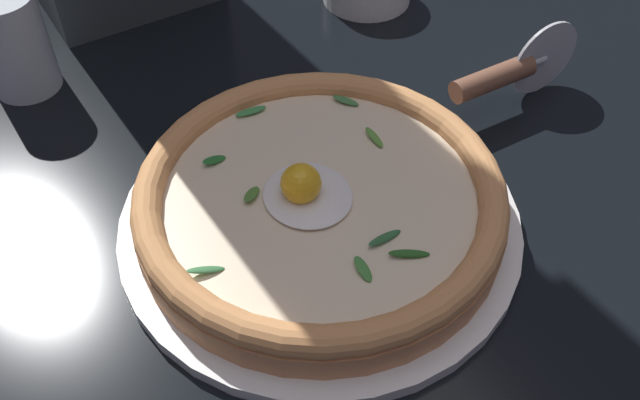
% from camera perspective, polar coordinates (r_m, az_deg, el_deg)
% --- Properties ---
extents(ground_plane, '(2.40, 2.40, 0.03)m').
position_cam_1_polar(ground_plane, '(0.59, 4.55, -3.28)').
color(ground_plane, black).
rests_on(ground_plane, ground).
extents(pizza_plate, '(0.33, 0.33, 0.01)m').
position_cam_1_polar(pizza_plate, '(0.57, 0.00, -1.77)').
color(pizza_plate, white).
rests_on(pizza_plate, ground).
extents(pizza, '(0.30, 0.30, 0.06)m').
position_cam_1_polar(pizza, '(0.55, -0.02, 0.07)').
color(pizza, tan).
rests_on(pizza, pizza_plate).
extents(pizza_cutter, '(0.03, 0.15, 0.08)m').
position_cam_1_polar(pizza_cutter, '(0.69, 15.22, 10.07)').
color(pizza_cutter, silver).
rests_on(pizza_cutter, ground).
extents(drinking_glass, '(0.07, 0.07, 0.10)m').
position_cam_1_polar(drinking_glass, '(0.75, -23.61, 11.19)').
color(drinking_glass, silver).
rests_on(drinking_glass, ground).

